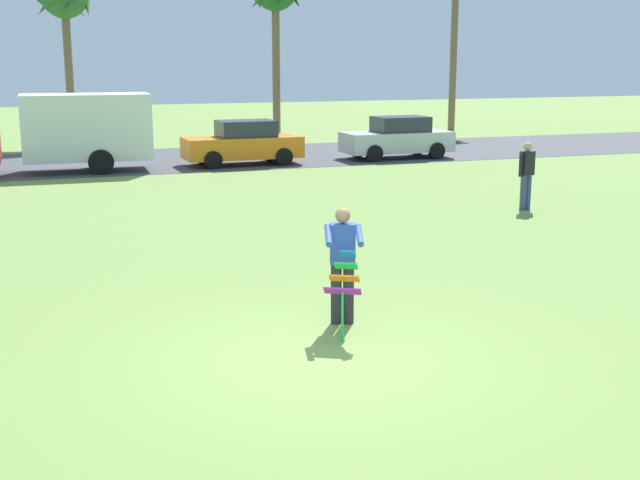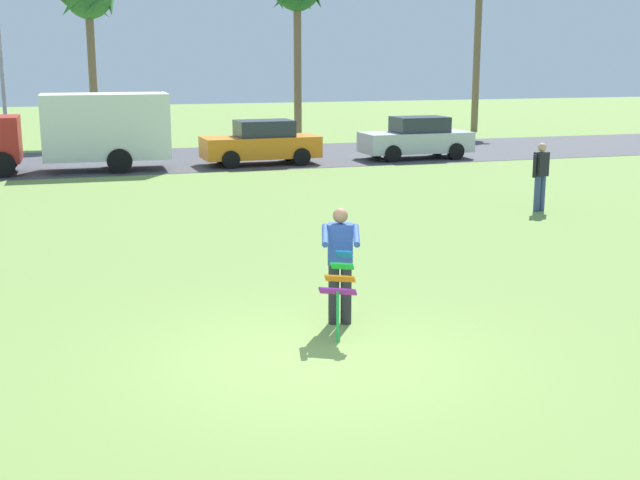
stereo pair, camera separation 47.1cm
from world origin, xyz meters
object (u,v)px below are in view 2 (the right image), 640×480
at_px(person_kite_flyer, 340,261).
at_px(parked_truck_red_cab, 81,130).
at_px(parked_car_orange, 261,143).
at_px(streetlight_pole, 1,53).
at_px(kite_held, 340,282).
at_px(person_walker_near, 541,175).
at_px(parked_car_silver, 417,139).
at_px(palm_tree_right_near, 89,2).

bearing_deg(person_kite_flyer, parked_truck_red_cab, 99.66).
relative_size(parked_car_orange, streetlight_pole, 0.61).
xyz_separation_m(kite_held, person_walker_near, (7.95, 7.87, 0.12)).
bearing_deg(person_kite_flyer, parked_car_silver, 63.49).
bearing_deg(palm_tree_right_near, parked_car_orange, -62.22).
bearing_deg(parked_car_silver, streetlight_pole, 154.72).
height_order(person_kite_flyer, parked_car_silver, person_kite_flyer).
relative_size(parked_car_orange, palm_tree_right_near, 0.56).
bearing_deg(parked_truck_red_cab, streetlight_pole, 111.37).
relative_size(kite_held, parked_car_orange, 0.28).
bearing_deg(parked_car_orange, person_walker_near, -67.57).
xyz_separation_m(streetlight_pole, person_walker_near, (13.70, -18.38, -3.06)).
distance_m(person_kite_flyer, palm_tree_right_near, 29.31).
bearing_deg(palm_tree_right_near, streetlight_pole, -139.72).
relative_size(parked_truck_red_cab, parked_car_silver, 1.59).
distance_m(person_kite_flyer, parked_car_orange, 18.74).
height_order(kite_held, parked_car_silver, parked_car_silver).
bearing_deg(parked_car_orange, palm_tree_right_near, 117.78).
height_order(parked_car_silver, person_walker_near, person_walker_near).
distance_m(parked_car_orange, person_walker_near, 12.14).
relative_size(streetlight_pole, person_walker_near, 4.05).
relative_size(parked_truck_red_cab, parked_car_orange, 1.58).
xyz_separation_m(parked_car_silver, streetlight_pole, (-15.17, 7.16, 3.22)).
height_order(kite_held, streetlight_pole, streetlight_pole).
height_order(parked_truck_red_cab, parked_car_silver, parked_truck_red_cab).
xyz_separation_m(person_kite_flyer, kite_held, (-0.20, -0.61, -0.14)).
bearing_deg(person_walker_near, person_kite_flyer, -136.84).
relative_size(palm_tree_right_near, person_walker_near, 4.37).
distance_m(parked_truck_red_cab, person_walker_near, 15.64).
bearing_deg(person_walker_near, parked_car_orange, 112.43).
xyz_separation_m(parked_car_silver, palm_tree_right_near, (-11.51, 10.26, 5.44)).
bearing_deg(person_kite_flyer, parked_car_orange, 80.43).
height_order(person_kite_flyer, streetlight_pole, streetlight_pole).
xyz_separation_m(person_kite_flyer, parked_car_silver, (9.22, 18.48, -0.18)).
xyz_separation_m(person_kite_flyer, person_walker_near, (7.75, 7.26, -0.02)).
relative_size(parked_car_silver, streetlight_pole, 0.61).
relative_size(parked_truck_red_cab, palm_tree_right_near, 0.89).
relative_size(parked_car_orange, person_walker_near, 2.46).
bearing_deg(kite_held, parked_car_orange, 80.13).
relative_size(parked_truck_red_cab, person_walker_near, 3.89).
xyz_separation_m(parked_car_orange, palm_tree_right_near, (-5.41, 10.26, 5.44)).
relative_size(kite_held, streetlight_pole, 0.17).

